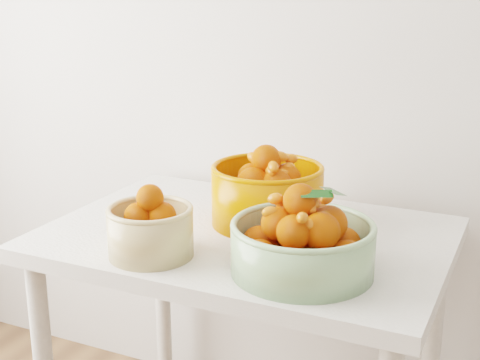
# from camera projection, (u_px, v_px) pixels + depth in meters

# --- Properties ---
(table) EXTENTS (1.00, 0.70, 0.75)m
(table) POSITION_uv_depth(u_px,v_px,m) (247.00, 267.00, 1.72)
(table) COLOR silver
(table) RESTS_ON ground
(bowl_cream) EXTENTS (0.20, 0.20, 0.17)m
(bowl_cream) POSITION_uv_depth(u_px,v_px,m) (151.00, 229.00, 1.53)
(bowl_cream) COLOR tan
(bowl_cream) RESTS_ON table
(bowl_green) EXTENTS (0.35, 0.35, 0.20)m
(bowl_green) POSITION_uv_depth(u_px,v_px,m) (303.00, 243.00, 1.43)
(bowl_green) COLOR #8CB080
(bowl_green) RESTS_ON table
(bowl_orange) EXTENTS (0.37, 0.37, 0.21)m
(bowl_orange) POSITION_uv_depth(u_px,v_px,m) (267.00, 193.00, 1.73)
(bowl_orange) COLOR #D85D06
(bowl_orange) RESTS_ON table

